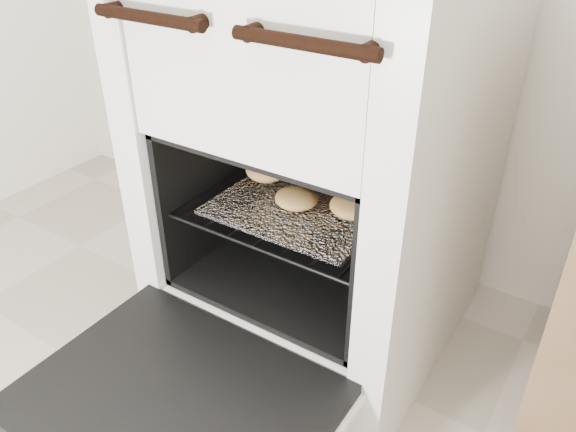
{
  "coord_description": "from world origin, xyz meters",
  "views": [
    {
      "loc": [
        0.41,
        0.14,
        1.05
      ],
      "look_at": [
        -0.15,
        0.99,
        0.42
      ],
      "focal_mm": 35.0,
      "sensor_mm": 36.0,
      "label": 1
    }
  ],
  "objects": [
    {
      "name": "oven_door",
      "position": [
        -0.15,
        0.61,
        0.21
      ],
      "size": [
        0.57,
        0.45,
        0.04
      ],
      "color": "black",
      "rests_on": "stove"
    },
    {
      "name": "stove",
      "position": [
        -0.15,
        1.15,
        0.48
      ],
      "size": [
        0.64,
        0.71,
        0.98
      ],
      "color": "silver",
      "rests_on": "ground"
    },
    {
      "name": "foil_sheet",
      "position": [
        -0.15,
        1.05,
        0.42
      ],
      "size": [
        0.36,
        0.32,
        0.01
      ],
      "primitive_type": "cube",
      "color": "white",
      "rests_on": "oven_rack"
    },
    {
      "name": "baked_rolls",
      "position": [
        -0.1,
        1.1,
        0.45
      ],
      "size": [
        0.39,
        0.26,
        0.05
      ],
      "color": "tan",
      "rests_on": "foil_sheet"
    },
    {
      "name": "oven_rack",
      "position": [
        -0.15,
        1.08,
        0.42
      ],
      "size": [
        0.46,
        0.45,
        0.01
      ],
      "color": "black",
      "rests_on": "stove"
    }
  ]
}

